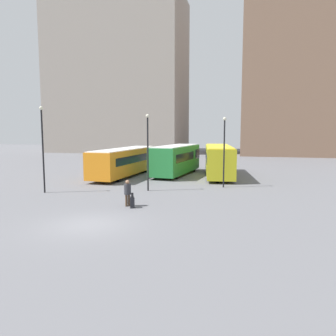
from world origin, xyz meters
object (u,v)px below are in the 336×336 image
Objects in this scene: traveler at (128,191)px; suitcase at (132,202)px; bus_0 at (126,161)px; lamp_post_2 at (148,146)px; lamp_post_1 at (224,146)px; bus_1 at (176,159)px; lamp_post_0 at (43,143)px; bus_2 at (219,160)px.

traveler is 1.72× the size of suitcase.
lamp_post_2 reaches higher than bus_0.
lamp_post_1 is (5.20, 8.27, 2.39)m from traveler.
lamp_post_1 is at bearing -55.97° from traveler.
bus_0 is 1.27× the size of bus_1.
lamp_post_1 reaches higher than traveler.
traveler reaches higher than suitcase.
traveler is 0.29× the size of lamp_post_1.
traveler is at bearing -86.25° from lamp_post_2.
bus_1 reaches higher than suitcase.
bus_1 is at bearing 129.25° from lamp_post_1.
bus_1 is 8.78m from lamp_post_1.
lamp_post_0 is at bearing -160.40° from lamp_post_2.
bus_0 is at bearing 75.74° from lamp_post_0.
bus_1 is 10.03× the size of suitcase.
lamp_post_1 reaches higher than bus_0.
lamp_post_0 is (-2.58, -10.14, 2.16)m from bus_0.
suitcase is 10.29m from lamp_post_1.
bus_2 reaches higher than bus_0.
bus_0 is 2.12× the size of lamp_post_1.
lamp_post_1 is (1.02, -6.73, 1.68)m from bus_2.
lamp_post_1 reaches higher than suitcase.
suitcase is 0.17× the size of lamp_post_1.
traveler is 0.82m from suitcase.
lamp_post_1 is at bearing -134.41° from bus_1.
lamp_post_0 is at bearing 46.79° from traveler.
lamp_post_1 is (4.79, 8.58, 3.02)m from suitcase.
lamp_post_0 reaches higher than bus_0.
bus_2 reaches higher than bus_1.
traveler is at bearing -172.72° from bus_1.
lamp_post_1 is (10.28, -4.57, 1.81)m from bus_0.
lamp_post_1 is (12.86, 5.57, -0.36)m from lamp_post_0.
lamp_post_2 is (-0.35, 5.30, 2.47)m from traveler.
traveler is 8.57m from lamp_post_0.
bus_0 is 1.89× the size of lamp_post_0.
lamp_post_1 is at bearing -52.97° from suitcase.
lamp_post_1 is (5.45, -6.67, 1.69)m from bus_1.
lamp_post_1 is 0.97× the size of lamp_post_2.
lamp_post_2 is at bearing 146.95° from bus_2.
suitcase is at bearing -151.06° from traveler.
bus_0 reaches higher than suitcase.
bus_2 is (4.43, 0.06, 0.02)m from bus_1.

